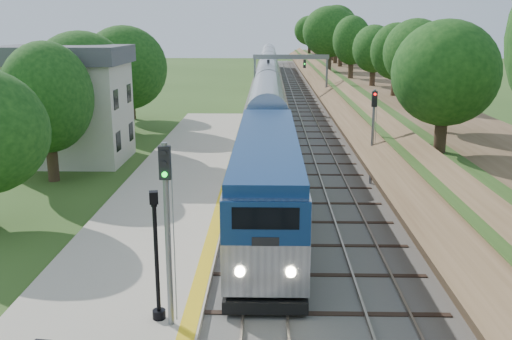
{
  "coord_description": "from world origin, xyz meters",
  "views": [
    {
      "loc": [
        0.08,
        -9.04,
        9.35
      ],
      "look_at": [
        -0.5,
        16.67,
        2.8
      ],
      "focal_mm": 40.0,
      "sensor_mm": 36.0,
      "label": 1
    }
  ],
  "objects_px": {
    "signal_gantry": "(291,67)",
    "lamppost_far": "(157,263)",
    "station_building": "(66,103)",
    "train": "(268,83)",
    "signal_farside": "(373,127)",
    "signal_platform": "(167,216)"
  },
  "relations": [
    {
      "from": "signal_gantry",
      "to": "lamppost_far",
      "type": "distance_m",
      "value": 48.27
    },
    {
      "from": "station_building",
      "to": "train",
      "type": "distance_m",
      "value": 37.15
    },
    {
      "from": "signal_farside",
      "to": "signal_gantry",
      "type": "bearing_deg",
      "value": 96.88
    },
    {
      "from": "train",
      "to": "signal_platform",
      "type": "bearing_deg",
      "value": -92.89
    },
    {
      "from": "signal_gantry",
      "to": "signal_platform",
      "type": "height_order",
      "value": "signal_gantry"
    },
    {
      "from": "signal_platform",
      "to": "train",
      "type": "bearing_deg",
      "value": 87.11
    },
    {
      "from": "signal_farside",
      "to": "station_building",
      "type": "bearing_deg",
      "value": 163.65
    },
    {
      "from": "station_building",
      "to": "signal_gantry",
      "type": "distance_m",
      "value": 29.94
    },
    {
      "from": "station_building",
      "to": "signal_farside",
      "type": "distance_m",
      "value": 21.05
    },
    {
      "from": "station_building",
      "to": "signal_gantry",
      "type": "relative_size",
      "value": 1.02
    },
    {
      "from": "signal_platform",
      "to": "station_building",
      "type": "bearing_deg",
      "value": 115.58
    },
    {
      "from": "lamppost_far",
      "to": "signal_platform",
      "type": "xyz_separation_m",
      "value": [
        0.44,
        -0.32,
        1.65
      ]
    },
    {
      "from": "station_building",
      "to": "signal_platform",
      "type": "bearing_deg",
      "value": -64.42
    },
    {
      "from": "station_building",
      "to": "lamppost_far",
      "type": "distance_m",
      "value": 25.29
    },
    {
      "from": "signal_gantry",
      "to": "lamppost_far",
      "type": "relative_size",
      "value": 2.01
    },
    {
      "from": "signal_gantry",
      "to": "signal_farside",
      "type": "xyz_separation_m",
      "value": [
        3.73,
        -30.92,
        -1.26
      ]
    },
    {
      "from": "station_building",
      "to": "signal_gantry",
      "type": "height_order",
      "value": "station_building"
    },
    {
      "from": "train",
      "to": "lamppost_far",
      "type": "xyz_separation_m",
      "value": [
        -3.34,
        -57.22,
        0.06
      ]
    },
    {
      "from": "signal_platform",
      "to": "lamppost_far",
      "type": "bearing_deg",
      "value": 143.58
    },
    {
      "from": "lamppost_far",
      "to": "signal_farside",
      "type": "relative_size",
      "value": 0.74
    },
    {
      "from": "station_building",
      "to": "signal_farside",
      "type": "xyz_separation_m",
      "value": [
        20.2,
        -5.92,
        -0.53
      ]
    },
    {
      "from": "signal_platform",
      "to": "signal_farside",
      "type": "xyz_separation_m",
      "value": [
        9.1,
        17.26,
        -0.34
      ]
    }
  ]
}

